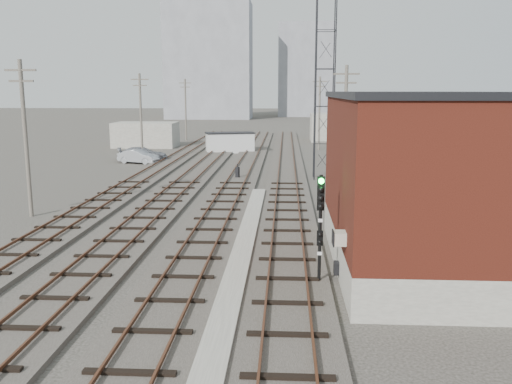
# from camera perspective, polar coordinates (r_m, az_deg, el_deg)

# --- Properties ---
(ground) EXTENTS (320.00, 320.00, 0.00)m
(ground) POSITION_cam_1_polar(r_m,az_deg,el_deg) (70.64, 1.22, 4.70)
(ground) COLOR #282621
(ground) RESTS_ON ground
(track_right) EXTENTS (3.20, 90.00, 0.39)m
(track_right) POSITION_cam_1_polar(r_m,az_deg,el_deg) (49.74, 3.27, 2.32)
(track_right) COLOR #332D28
(track_right) RESTS_ON ground
(track_mid_right) EXTENTS (3.20, 90.00, 0.39)m
(track_mid_right) POSITION_cam_1_polar(r_m,az_deg,el_deg) (49.89, -1.33, 2.36)
(track_mid_right) COLOR #332D28
(track_mid_right) RESTS_ON ground
(track_mid_left) EXTENTS (3.20, 90.00, 0.39)m
(track_mid_left) POSITION_cam_1_polar(r_m,az_deg,el_deg) (50.36, -5.88, 2.38)
(track_mid_left) COLOR #332D28
(track_mid_left) RESTS_ON ground
(track_left) EXTENTS (3.20, 90.00, 0.39)m
(track_left) POSITION_cam_1_polar(r_m,az_deg,el_deg) (51.15, -10.31, 2.39)
(track_left) COLOR #332D28
(track_left) RESTS_ON ground
(platform_curb) EXTENTS (0.90, 28.00, 0.26)m
(platform_curb) POSITION_cam_1_polar(r_m,az_deg,el_deg) (25.32, -1.26, -5.75)
(platform_curb) COLOR gray
(platform_curb) RESTS_ON ground
(brick_building) EXTENTS (6.54, 12.20, 7.22)m
(brick_building) POSITION_cam_1_polar(r_m,az_deg,el_deg) (23.09, 15.90, 1.15)
(brick_building) COLOR gray
(brick_building) RESTS_ON ground
(lattice_tower) EXTENTS (1.60, 1.60, 15.00)m
(lattice_tower) POSITION_cam_1_polar(r_m,az_deg,el_deg) (45.33, 7.23, 10.83)
(lattice_tower) COLOR black
(lattice_tower) RESTS_ON ground
(utility_pole_left_a) EXTENTS (1.80, 0.24, 9.00)m
(utility_pole_left_a) POSITION_cam_1_polar(r_m,az_deg,el_deg) (33.79, -23.11, 5.58)
(utility_pole_left_a) COLOR #595147
(utility_pole_left_a) RESTS_ON ground
(utility_pole_left_b) EXTENTS (1.80, 0.24, 9.00)m
(utility_pole_left_b) POSITION_cam_1_polar(r_m,az_deg,el_deg) (57.25, -12.02, 7.91)
(utility_pole_left_b) COLOR #595147
(utility_pole_left_b) RESTS_ON ground
(utility_pole_left_c) EXTENTS (1.80, 0.24, 9.00)m
(utility_pole_left_c) POSITION_cam_1_polar(r_m,az_deg,el_deg) (81.63, -7.42, 8.79)
(utility_pole_left_c) COLOR #595147
(utility_pole_left_c) RESTS_ON ground
(utility_pole_right_a) EXTENTS (1.80, 0.24, 9.00)m
(utility_pole_right_a) POSITION_cam_1_polar(r_m,az_deg,el_deg) (38.52, 9.35, 6.80)
(utility_pole_right_a) COLOR #595147
(utility_pole_right_a) RESTS_ON ground
(utility_pole_right_b) EXTENTS (1.80, 0.24, 9.00)m
(utility_pole_right_b) POSITION_cam_1_polar(r_m,az_deg,el_deg) (68.39, 6.69, 8.47)
(utility_pole_right_b) COLOR #595147
(utility_pole_right_b) RESTS_ON ground
(apartment_left) EXTENTS (22.00, 14.00, 30.00)m
(apartment_left) POSITION_cam_1_polar(r_m,az_deg,el_deg) (146.85, -4.94, 13.59)
(apartment_left) COLOR gray
(apartment_left) RESTS_ON ground
(apartment_right) EXTENTS (16.00, 12.00, 26.00)m
(apartment_right) POSITION_cam_1_polar(r_m,az_deg,el_deg) (160.42, 5.31, 12.61)
(apartment_right) COLOR gray
(apartment_right) RESTS_ON ground
(shed_left) EXTENTS (8.00, 5.00, 3.20)m
(shed_left) POSITION_cam_1_polar(r_m,az_deg,el_deg) (72.82, -11.53, 5.93)
(shed_left) COLOR gray
(shed_left) RESTS_ON ground
(shed_right) EXTENTS (6.00, 6.00, 4.00)m
(shed_right) POSITION_cam_1_polar(r_m,az_deg,el_deg) (80.67, 7.93, 6.76)
(shed_right) COLOR gray
(shed_right) RESTS_ON ground
(signal_mast) EXTENTS (0.40, 0.42, 4.23)m
(signal_mast) POSITION_cam_1_polar(r_m,az_deg,el_deg) (20.22, 6.78, -3.03)
(signal_mast) COLOR gray
(signal_mast) RESTS_ON ground
(switch_stand) EXTENTS (0.37, 0.37, 1.23)m
(switch_stand) POSITION_cam_1_polar(r_m,az_deg,el_deg) (44.92, -1.96, 2.05)
(switch_stand) COLOR black
(switch_stand) RESTS_ON ground
(site_trailer) EXTENTS (6.18, 3.89, 2.41)m
(site_trailer) POSITION_cam_1_polar(r_m,az_deg,el_deg) (64.86, -2.77, 5.24)
(site_trailer) COLOR silver
(site_trailer) RESTS_ON ground
(car_red) EXTENTS (4.33, 2.54, 1.38)m
(car_red) POSITION_cam_1_polar(r_m,az_deg,el_deg) (58.52, -12.12, 3.92)
(car_red) COLOR maroon
(car_red) RESTS_ON ground
(car_silver) EXTENTS (4.47, 2.68, 1.39)m
(car_silver) POSITION_cam_1_polar(r_m,az_deg,el_deg) (56.28, -12.27, 3.66)
(car_silver) COLOR #989B9F
(car_silver) RESTS_ON ground
(car_grey) EXTENTS (5.46, 3.30, 1.48)m
(car_grey) POSITION_cam_1_polar(r_m,az_deg,el_deg) (58.01, -11.83, 3.93)
(car_grey) COLOR gray
(car_grey) RESTS_ON ground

